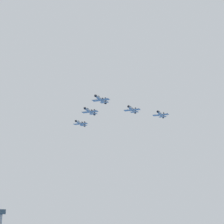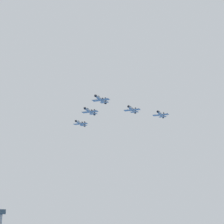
{
  "view_description": "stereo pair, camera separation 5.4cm",
  "coord_description": "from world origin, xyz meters",
  "px_view_note": "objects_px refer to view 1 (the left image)",
  "views": [
    {
      "loc": [
        181.15,
        166.57,
        12.86
      ],
      "look_at": [
        -34.54,
        17.66,
        87.7
      ],
      "focal_mm": 62.04,
      "sensor_mm": 36.0,
      "label": 1
    },
    {
      "loc": [
        181.12,
        166.61,
        12.86
      ],
      "look_at": [
        -34.54,
        17.66,
        87.7
      ],
      "focal_mm": 62.04,
      "sensor_mm": 36.0,
      "label": 2
    }
  ],
  "objects_px": {
    "jet_lead": "(100,99)",
    "jet_left_outer": "(160,114)",
    "jet_left_wingman": "(132,109)",
    "jet_right_wingman": "(89,111)",
    "jet_right_outer": "(80,123)"
  },
  "relations": [
    {
      "from": "jet_left_wingman",
      "to": "jet_left_outer",
      "type": "height_order",
      "value": "jet_left_wingman"
    },
    {
      "from": "jet_left_outer",
      "to": "jet_left_wingman",
      "type": "bearing_deg",
      "value": -39.71
    },
    {
      "from": "jet_lead",
      "to": "jet_right_wingman",
      "type": "height_order",
      "value": "jet_lead"
    },
    {
      "from": "jet_lead",
      "to": "jet_left_outer",
      "type": "distance_m",
      "value": 48.57
    },
    {
      "from": "jet_left_wingman",
      "to": "jet_left_outer",
      "type": "bearing_deg",
      "value": 138.71
    },
    {
      "from": "jet_right_wingman",
      "to": "jet_left_wingman",
      "type": "bearing_deg",
      "value": 90.24
    },
    {
      "from": "jet_left_wingman",
      "to": "jet_left_outer",
      "type": "xyz_separation_m",
      "value": [
        -21.8,
        10.54,
        -0.16
      ]
    },
    {
      "from": "jet_right_wingman",
      "to": "jet_left_outer",
      "type": "xyz_separation_m",
      "value": [
        -29.7,
        40.9,
        -1.92
      ]
    },
    {
      "from": "jet_right_wingman",
      "to": "jet_right_outer",
      "type": "xyz_separation_m",
      "value": [
        -13.92,
        -19.82,
        -3.1
      ]
    },
    {
      "from": "jet_left_wingman",
      "to": "jet_right_wingman",
      "type": "bearing_deg",
      "value": -90.92
    },
    {
      "from": "jet_lead",
      "to": "jet_left_wingman",
      "type": "bearing_deg",
      "value": 140.57
    },
    {
      "from": "jet_left_wingman",
      "to": "jet_right_wingman",
      "type": "relative_size",
      "value": 0.95
    },
    {
      "from": "jet_lead",
      "to": "jet_left_outer",
      "type": "height_order",
      "value": "jet_lead"
    },
    {
      "from": "jet_lead",
      "to": "jet_left_wingman",
      "type": "height_order",
      "value": "jet_lead"
    },
    {
      "from": "jet_right_outer",
      "to": "jet_lead",
      "type": "bearing_deg",
      "value": 40.19
    }
  ]
}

